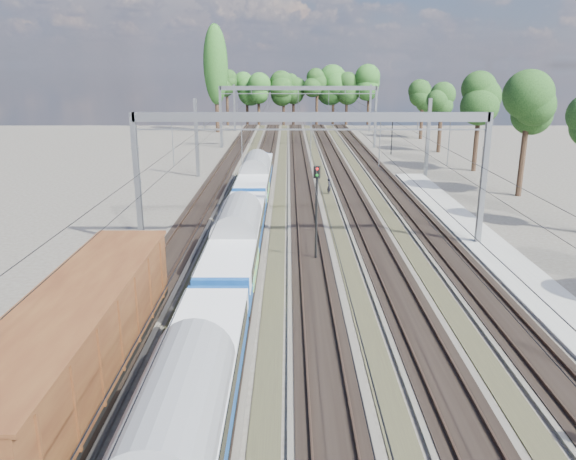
{
  "coord_description": "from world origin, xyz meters",
  "views": [
    {
      "loc": [
        -1.47,
        -6.63,
        11.88
      ],
      "look_at": [
        -1.48,
        24.27,
        2.8
      ],
      "focal_mm": 35.0,
      "sensor_mm": 36.0,
      "label": 1
    }
  ],
  "objects_px": {
    "freight_boxcar": "(79,338)",
    "signal_near": "(317,202)",
    "signal_far": "(392,130)",
    "worker": "(329,186)",
    "emu_train": "(237,233)"
  },
  "relations": [
    {
      "from": "freight_boxcar",
      "to": "signal_near",
      "type": "bearing_deg",
      "value": 58.79
    },
    {
      "from": "signal_near",
      "to": "signal_far",
      "type": "distance_m",
      "value": 45.96
    },
    {
      "from": "worker",
      "to": "signal_near",
      "type": "relative_size",
      "value": 0.26
    },
    {
      "from": "emu_train",
      "to": "signal_far",
      "type": "distance_m",
      "value": 49.01
    },
    {
      "from": "worker",
      "to": "signal_far",
      "type": "height_order",
      "value": "signal_far"
    },
    {
      "from": "signal_far",
      "to": "emu_train",
      "type": "bearing_deg",
      "value": -107.58
    },
    {
      "from": "freight_boxcar",
      "to": "emu_train",
      "type": "bearing_deg",
      "value": 71.78
    },
    {
      "from": "signal_near",
      "to": "signal_far",
      "type": "bearing_deg",
      "value": 94.51
    },
    {
      "from": "signal_near",
      "to": "freight_boxcar",
      "type": "bearing_deg",
      "value": -100.85
    },
    {
      "from": "emu_train",
      "to": "signal_near",
      "type": "height_order",
      "value": "signal_near"
    },
    {
      "from": "emu_train",
      "to": "signal_far",
      "type": "xyz_separation_m",
      "value": [
        17.32,
        45.83,
        1.07
      ]
    },
    {
      "from": "freight_boxcar",
      "to": "signal_far",
      "type": "height_order",
      "value": "signal_far"
    },
    {
      "from": "freight_boxcar",
      "to": "worker",
      "type": "bearing_deg",
      "value": 71.55
    },
    {
      "from": "emu_train",
      "to": "worker",
      "type": "height_order",
      "value": "emu_train"
    },
    {
      "from": "freight_boxcar",
      "to": "worker",
      "type": "xyz_separation_m",
      "value": [
        11.44,
        34.3,
        -1.68
      ]
    }
  ]
}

